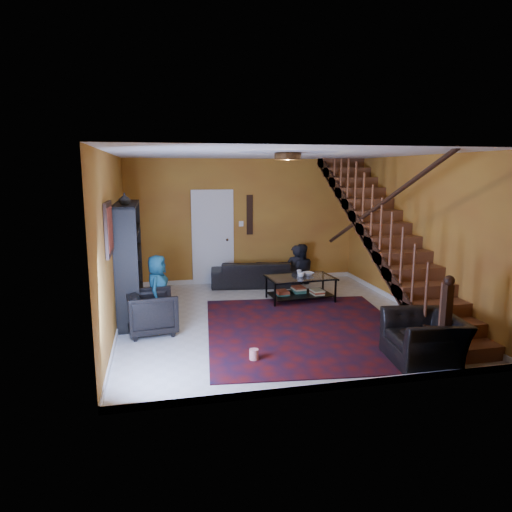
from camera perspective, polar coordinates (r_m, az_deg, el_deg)
The scene contains 21 objects.
floor at distance 8.05m, azimuth 2.12°, elevation -7.73°, with size 5.50×5.50×0.00m, color beige.
room at distance 9.10m, azimuth -8.19°, elevation -5.34°, with size 5.50×5.50×5.50m.
staircase at distance 8.51m, azimuth 16.18°, elevation 2.53°, with size 0.95×5.02×3.18m.
bookshelf at distance 8.16m, azimuth -15.50°, elevation -0.86°, with size 0.35×1.80×2.00m.
door at distance 10.31m, azimuth -5.41°, elevation 2.15°, with size 0.82×0.05×2.05m, color silver.
framed_picture at distance 6.58m, azimuth -17.94°, elevation 3.26°, with size 0.04×0.74×0.74m, color maroon.
wall_hanging at distance 10.39m, azimuth -0.79°, elevation 5.17°, with size 0.14×0.03×0.90m, color black.
ceiling_fixture at distance 6.88m, azimuth 3.98°, elevation 12.31°, with size 0.40×0.40×0.10m, color #3F2814.
rug at distance 7.51m, azimuth 6.21°, elevation -9.08°, with size 3.13×3.58×0.02m, color #4C0D0D.
sofa at distance 10.18m, azimuth -0.13°, elevation -2.17°, with size 1.94×0.76×0.57m, color black.
armchair_left at distance 7.41m, azimuth -12.87°, elevation -6.85°, with size 0.73×0.75×0.68m, color black.
armchair_right at distance 6.56m, azimuth 20.28°, elevation -9.72°, with size 1.00×0.87×0.65m, color black.
person_adult_a at distance 10.48m, azimuth 4.96°, elevation -2.23°, with size 0.48×0.32×1.33m, color black.
person_adult_b at distance 10.51m, azimuth 5.53°, elevation -2.14°, with size 0.66×0.51×1.35m, color black.
person_child at distance 7.84m, azimuth -12.19°, elevation -4.06°, with size 0.57×0.37×1.16m, color navy.
coffee_table at distance 9.06m, azimuth 5.55°, elevation -3.84°, with size 1.33×0.85×0.48m.
cup_a at distance 8.96m, azimuth 5.63°, elevation -2.35°, with size 0.12×0.12×0.10m, color #999999.
cup_b at distance 9.20m, azimuth 5.41°, elevation -2.02°, with size 0.10×0.10×0.09m, color #999999.
bowl at distance 9.17m, azimuth 6.52°, elevation -2.20°, with size 0.22×0.22×0.05m, color #999999.
vase at distance 7.53m, azimuth -16.12°, elevation 6.87°, with size 0.18×0.18×0.19m, color #999999.
popcorn_bucket at distance 6.30m, azimuth -0.26°, elevation -12.19°, with size 0.13×0.13×0.14m, color red.
Camera 1 is at (-1.92, -7.40, 2.53)m, focal length 32.00 mm.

